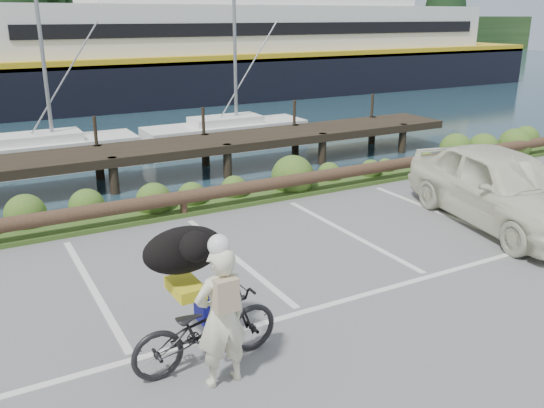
% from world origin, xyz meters
% --- Properties ---
extents(ground, '(72.00, 72.00, 0.00)m').
position_xyz_m(ground, '(0.00, 0.00, 0.00)').
color(ground, '#5F5F61').
extents(vegetation_strip, '(34.00, 1.60, 0.10)m').
position_xyz_m(vegetation_strip, '(0.00, 5.30, 0.05)').
color(vegetation_strip, '#3D5B21').
rests_on(vegetation_strip, ground).
extents(log_rail, '(32.00, 0.30, 0.60)m').
position_xyz_m(log_rail, '(0.00, 4.60, 0.00)').
color(log_rail, '#443021').
rests_on(log_rail, ground).
extents(bicycle, '(2.00, 0.75, 1.04)m').
position_xyz_m(bicycle, '(-1.78, -0.93, 0.52)').
color(bicycle, black).
rests_on(bicycle, ground).
extents(cyclist, '(0.67, 0.45, 1.79)m').
position_xyz_m(cyclist, '(-1.77, -1.40, 0.90)').
color(cyclist, beige).
rests_on(cyclist, ground).
extents(dog, '(0.57, 1.12, 0.64)m').
position_xyz_m(dog, '(-1.80, -0.30, 1.36)').
color(dog, black).
rests_on(dog, bicycle).
extents(parked_car, '(2.88, 5.16, 1.66)m').
position_xyz_m(parked_car, '(5.76, 0.90, 0.83)').
color(parked_car, silver).
rests_on(parked_car, ground).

